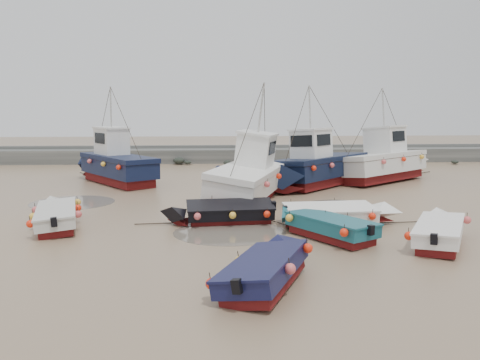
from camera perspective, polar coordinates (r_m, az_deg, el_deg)
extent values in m
plane|color=#8C7353|center=(20.72, 2.70, -4.93)|extent=(120.00, 120.00, 0.00)
cube|color=slate|center=(42.28, -0.43, 3.00)|extent=(60.00, 2.20, 1.20)
cube|color=slate|center=(43.42, -0.51, 4.11)|extent=(60.00, 0.60, 0.25)
ellipsoid|color=black|center=(39.97, 7.12, 2.14)|extent=(0.84, 0.86, 0.51)
ellipsoid|color=black|center=(42.02, 10.36, 2.46)|extent=(0.98, 1.07, 0.72)
ellipsoid|color=black|center=(43.03, 18.95, 2.18)|extent=(0.78, 0.90, 0.59)
ellipsoid|color=black|center=(44.82, 24.72, 2.01)|extent=(0.60, 0.70, 0.31)
ellipsoid|color=black|center=(40.83, -7.45, 2.35)|extent=(0.99, 0.80, 0.58)
ellipsoid|color=black|center=(42.54, 16.37, 2.12)|extent=(0.54, 0.46, 0.30)
ellipsoid|color=black|center=(41.96, 13.05, 2.19)|extent=(0.61, 0.47, 0.46)
ellipsoid|color=black|center=(40.61, -6.39, 2.15)|extent=(0.61, 0.53, 0.32)
ellipsoid|color=black|center=(42.94, 14.49, 2.32)|extent=(0.67, 0.55, 0.43)
ellipsoid|color=black|center=(40.23, -13.41, 2.14)|extent=(1.09, 0.88, 0.72)
ellipsoid|color=black|center=(40.26, -10.62, 2.02)|extent=(0.65, 0.60, 0.37)
ellipsoid|color=black|center=(41.33, 12.99, 2.23)|extent=(0.88, 0.64, 0.62)
ellipsoid|color=black|center=(39.90, -1.58, 2.10)|extent=(0.64, 0.62, 0.48)
ellipsoid|color=black|center=(41.91, 10.46, 2.24)|extent=(0.55, 0.45, 0.29)
cylinder|color=#635A4E|center=(18.78, -1.28, -6.37)|extent=(4.51, 4.51, 0.01)
cylinder|color=#635A4E|center=(24.10, 11.83, -3.14)|extent=(3.46, 3.46, 0.01)
cylinder|color=#635A4E|center=(25.99, -19.75, -2.60)|extent=(4.34, 4.34, 0.01)
cylinder|color=#635A4E|center=(31.70, 6.88, -0.14)|extent=(6.05, 6.05, 0.01)
cube|color=maroon|center=(20.92, -21.33, -4.98)|extent=(2.24, 3.94, 0.30)
cube|color=beige|center=(20.84, -21.39, -3.98)|extent=(2.53, 4.26, 0.45)
pyramid|color=beige|center=(23.06, -21.28, -1.64)|extent=(1.62, 1.09, 0.90)
cube|color=brown|center=(20.81, -21.42, -3.54)|extent=(2.07, 3.57, 0.10)
cube|color=beige|center=(20.79, -21.43, -3.30)|extent=(2.61, 4.37, 0.07)
cube|color=black|center=(18.76, -21.62, -4.83)|extent=(0.26, 0.23, 0.35)
cylinder|color=black|center=(24.18, -21.09, -3.45)|extent=(0.59, 1.93, 0.04)
sphere|color=#FF2C10|center=(19.32, -24.11, -4.81)|extent=(0.30, 0.30, 0.30)
sphere|color=#FF2C10|center=(19.87, -19.01, -4.15)|extent=(0.30, 0.30, 0.30)
sphere|color=#FF2C10|center=(20.56, -23.83, -4.00)|extent=(0.30, 0.30, 0.30)
sphere|color=#FF2C10|center=(21.11, -19.05, -3.40)|extent=(0.30, 0.30, 0.30)
sphere|color=#FF2C10|center=(21.81, -23.59, -3.28)|extent=(0.30, 0.30, 0.30)
sphere|color=#FF2C10|center=(22.36, -19.08, -2.73)|extent=(0.30, 0.30, 0.30)
cube|color=maroon|center=(13.27, 3.27, -12.33)|extent=(2.67, 3.63, 0.30)
cube|color=#12143A|center=(13.14, 3.29, -10.80)|extent=(2.99, 3.96, 0.45)
pyramid|color=#12143A|center=(14.97, 5.96, -6.54)|extent=(1.75, 1.33, 0.90)
cube|color=brown|center=(13.08, 3.29, -10.12)|extent=(2.45, 3.30, 0.10)
cube|color=#12143A|center=(13.05, 3.30, -9.75)|extent=(3.08, 4.06, 0.07)
cube|color=black|center=(11.41, 0.19, -12.97)|extent=(0.28, 0.26, 0.35)
cylinder|color=black|center=(16.08, 6.80, -8.98)|extent=(0.89, 1.83, 0.04)
sphere|color=#FF2C10|center=(12.16, -3.13, -11.92)|extent=(0.30, 0.30, 0.30)
sphere|color=#FF2C10|center=(12.42, 6.68, -11.52)|extent=(0.30, 0.30, 0.30)
sphere|color=#FF2C10|center=(13.83, 0.27, -9.31)|extent=(0.30, 0.30, 0.30)
sphere|color=#FF2C10|center=(14.18, 8.74, -8.94)|extent=(0.30, 0.30, 0.30)
cube|color=maroon|center=(18.14, 10.99, -6.61)|extent=(2.88, 3.37, 0.30)
cube|color=#17545F|center=(18.04, 11.03, -5.46)|extent=(3.21, 3.70, 0.45)
pyramid|color=#17545F|center=(19.32, 6.50, -3.03)|extent=(1.69, 1.47, 0.90)
cube|color=brown|center=(18.00, 11.04, -4.96)|extent=(2.64, 3.07, 0.10)
cube|color=#17545F|center=(17.98, 11.05, -4.68)|extent=(3.30, 3.80, 0.07)
cube|color=black|center=(16.92, 15.59, -5.98)|extent=(0.28, 0.27, 0.35)
cylinder|color=black|center=(20.15, 4.71, -5.26)|extent=(1.16, 1.68, 0.04)
sphere|color=#FF2C10|center=(16.50, 12.50, -6.49)|extent=(0.30, 0.30, 0.30)
sphere|color=#FF2C10|center=(18.68, 12.87, -4.70)|extent=(0.30, 0.30, 0.30)
sphere|color=#FF2C10|center=(18.29, 5.97, -4.81)|extent=(0.30, 0.30, 0.30)
cube|color=maroon|center=(18.51, 23.16, -6.86)|extent=(2.85, 3.62, 0.30)
cube|color=white|center=(18.42, 23.23, -5.74)|extent=(3.17, 3.95, 0.45)
pyramid|color=white|center=(20.48, 23.81, -3.06)|extent=(1.61, 1.36, 0.90)
cube|color=brown|center=(18.38, 23.27, -5.24)|extent=(2.61, 3.29, 0.10)
cube|color=white|center=(18.36, 23.28, -4.97)|extent=(3.26, 4.05, 0.07)
cube|color=black|center=(16.49, 22.72, -6.74)|extent=(0.28, 0.27, 0.35)
cylinder|color=black|center=(21.57, 23.83, -5.05)|extent=(1.06, 1.74, 0.04)
sphere|color=#FF2C10|center=(17.04, 20.00, -6.34)|extent=(0.30, 0.30, 0.30)
sphere|color=#FF2C10|center=(19.80, 26.05, -4.62)|extent=(0.30, 0.30, 0.30)
cube|color=maroon|center=(20.35, -1.22, -4.74)|extent=(3.48, 1.49, 0.30)
cube|color=black|center=(20.27, -1.23, -3.71)|extent=(3.75, 1.72, 0.45)
pyramid|color=black|center=(20.04, -7.42, -2.61)|extent=(0.82, 1.49, 0.90)
cube|color=brown|center=(20.23, -1.23, -3.26)|extent=(3.15, 1.39, 0.10)
cube|color=black|center=(20.21, -1.23, -3.01)|extent=(3.83, 1.79, 0.07)
cube|color=black|center=(20.53, 4.06, -3.07)|extent=(0.20, 0.23, 0.35)
cylinder|color=black|center=(20.26, -9.93, -5.29)|extent=(2.00, 0.20, 0.04)
sphere|color=#FF2C10|center=(19.65, 3.27, -3.81)|extent=(0.30, 0.30, 0.30)
sphere|color=#FF2C10|center=(21.15, 0.46, -2.88)|extent=(0.30, 0.30, 0.30)
sphere|color=#FF2C10|center=(19.43, -0.94, -3.95)|extent=(0.30, 0.30, 0.30)
sphere|color=#FF2C10|center=(20.99, -3.46, -2.99)|extent=(0.30, 0.30, 0.30)
sphere|color=#FF2C10|center=(19.31, -5.22, -4.06)|extent=(0.30, 0.30, 0.30)
cube|color=maroon|center=(20.14, 10.83, -5.05)|extent=(3.50, 1.63, 0.30)
cube|color=white|center=(20.05, 10.86, -4.01)|extent=(3.76, 1.90, 0.45)
pyramid|color=white|center=(20.72, 16.69, -2.54)|extent=(0.81, 1.73, 0.90)
cube|color=brown|center=(20.02, 10.88, -3.55)|extent=(3.16, 1.52, 0.10)
cube|color=white|center=(20.00, 10.89, -3.30)|extent=(3.85, 1.97, 0.07)
cube|color=black|center=(19.53, 5.49, -3.71)|extent=(0.19, 0.23, 0.35)
cylinder|color=black|center=(21.29, 18.83, -4.95)|extent=(2.00, 0.15, 0.04)
sphere|color=#FF2C10|center=(20.56, 6.17, -3.28)|extent=(0.30, 0.30, 0.30)
sphere|color=#FF2C10|center=(18.99, 10.34, -4.39)|extent=(0.30, 0.30, 0.30)
sphere|color=#FF2C10|center=(21.07, 11.35, -3.10)|extent=(0.30, 0.30, 0.30)
sphere|color=#FF2C10|center=(19.64, 15.80, -4.15)|extent=(0.30, 0.30, 0.30)
cube|color=maroon|center=(31.43, -14.57, 0.06)|extent=(5.25, 6.02, 0.55)
cube|color=#0F1734|center=(31.33, -14.62, 1.42)|extent=(5.80, 6.58, 0.95)
pyramid|color=#0F1734|center=(34.70, -17.46, 3.16)|extent=(2.70, 2.53, 1.40)
cube|color=brown|center=(31.27, -14.66, 2.35)|extent=(5.63, 6.41, 0.08)
cube|color=#0F1734|center=(31.25, -14.67, 2.61)|extent=(5.92, 6.73, 0.30)
cube|color=white|center=(31.97, -15.45, 4.46)|extent=(2.50, 2.57, 1.70)
cube|color=white|center=(31.91, -15.51, 6.09)|extent=(2.70, 2.77, 0.12)
cube|color=black|center=(32.87, -16.23, 4.98)|extent=(1.12, 0.87, 0.68)
cylinder|color=#B7B7B2|center=(31.88, -15.62, 8.53)|extent=(0.10, 0.10, 2.60)
cylinder|color=black|center=(35.90, -18.03, 0.59)|extent=(1.86, 2.41, 0.05)
sphere|color=#DD5557|center=(28.42, -14.63, 1.40)|extent=(0.30, 0.30, 0.30)
sphere|color=#DD5557|center=(30.51, -11.21, 2.01)|extent=(0.30, 0.30, 0.30)
sphere|color=#DD5557|center=(30.28, -16.37, 1.77)|extent=(0.30, 0.30, 0.30)
sphere|color=#DD5557|center=(32.32, -13.03, 2.33)|extent=(0.30, 0.30, 0.30)
sphere|color=#DD5557|center=(32.17, -17.91, 2.10)|extent=(0.30, 0.30, 0.30)
sphere|color=#DD5557|center=(34.16, -14.66, 2.61)|extent=(0.30, 0.30, 0.30)
cube|color=maroon|center=(24.56, 0.64, -2.07)|extent=(4.20, 6.97, 0.55)
cube|color=white|center=(24.43, 0.64, -0.35)|extent=(4.71, 7.55, 0.95)
pyramid|color=white|center=(28.28, 2.91, 2.34)|extent=(2.78, 2.17, 1.40)
cube|color=brown|center=(24.35, 0.64, 0.85)|extent=(4.57, 7.37, 0.08)
cube|color=white|center=(24.33, 0.65, 1.18)|extent=(4.81, 7.72, 0.30)
cube|color=white|center=(25.15, 1.25, 3.65)|extent=(2.29, 2.46, 1.70)
cube|color=white|center=(25.09, 1.26, 5.72)|extent=(2.47, 2.66, 0.12)
cube|color=black|center=(26.11, 1.84, 4.41)|extent=(1.39, 0.54, 0.68)
cylinder|color=#B7B7B2|center=(25.05, 1.27, 8.83)|extent=(0.10, 0.10, 2.60)
cylinder|color=black|center=(29.62, 3.39, -0.67)|extent=(1.06, 2.84, 0.05)
sphere|color=#DD5557|center=(22.12, -4.70, -0.41)|extent=(0.30, 0.30, 0.30)
sphere|color=#DD5557|center=(22.68, 2.94, -0.17)|extent=(0.30, 0.30, 0.30)
sphere|color=#DD5557|center=(24.76, -2.35, 0.61)|extent=(0.30, 0.30, 0.30)
sphere|color=#DD5557|center=(25.42, 4.43, 0.80)|extent=(0.30, 0.30, 0.30)
sphere|color=#DD5557|center=(27.45, -0.45, 1.43)|extent=(0.30, 0.30, 0.30)
cube|color=maroon|center=(30.14, 9.89, -0.15)|extent=(6.37, 6.23, 0.55)
cube|color=black|center=(30.03, 9.93, 1.26)|extent=(7.00, 6.85, 0.95)
pyramid|color=black|center=(26.59, 5.08, 1.90)|extent=(2.83, 2.87, 1.40)
cube|color=brown|center=(29.97, 9.96, 2.24)|extent=(6.81, 6.66, 0.08)
cube|color=black|center=(29.95, 9.96, 2.50)|extent=(7.15, 7.00, 0.30)
cube|color=white|center=(29.05, 8.96, 4.25)|extent=(2.71, 2.70, 1.70)
cube|color=white|center=(28.99, 9.00, 6.05)|extent=(2.92, 2.92, 0.12)
cube|color=black|center=(28.19, 7.80, 4.66)|extent=(1.11, 1.16, 0.68)
cylinder|color=#B7B7B2|center=(28.96, 9.07, 8.73)|extent=(0.10, 0.10, 2.60)
cylinder|color=black|center=(25.97, 3.48, -2.03)|extent=(2.20, 2.11, 0.05)
sphere|color=#DD5557|center=(31.72, 14.93, 2.14)|extent=(0.30, 0.30, 0.30)
sphere|color=#DD5557|center=(32.35, 9.68, 2.44)|extent=(0.30, 0.30, 0.30)
sphere|color=#DD5557|center=(30.06, 13.21, 1.85)|extent=(0.30, 0.30, 0.30)
sphere|color=#DD5557|center=(30.78, 7.73, 2.16)|extent=(0.30, 0.30, 0.30)
sphere|color=#DD5557|center=(28.43, 11.30, 1.52)|extent=(0.30, 0.30, 0.30)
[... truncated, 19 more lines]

